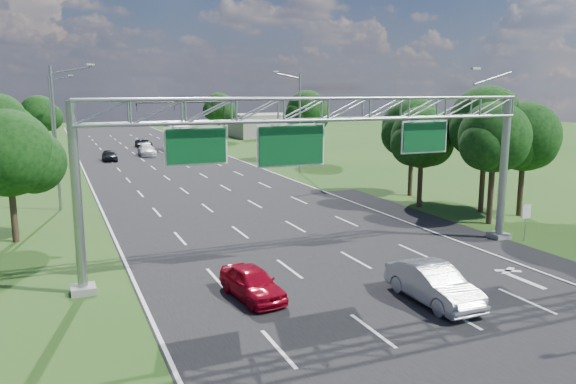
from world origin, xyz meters
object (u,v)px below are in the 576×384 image
red_coupe (252,283)px  silver_sedan (433,284)px  traffic_signal (200,113)px  box_truck (181,139)px  sign_gantry (326,122)px  regulatory_sign (526,215)px

red_coupe → silver_sedan: (6.53, -3.24, 0.11)m
traffic_signal → box_truck: 4.75m
sign_gantry → silver_sedan: 9.12m
regulatory_sign → traffic_signal: traffic_signal is taller
red_coupe → box_truck: box_truck is taller
sign_gantry → traffic_signal: size_ratio=1.92×
red_coupe → traffic_signal: bearing=70.8°
sign_gantry → regulatory_sign: 13.25m
box_truck → sign_gantry: bearing=-98.5°
regulatory_sign → silver_sedan: (-10.53, -5.56, -0.74)m
sign_gantry → traffic_signal: (7.15, 53.00, -1.72)m
sign_gantry → silver_sedan: sign_gantry is taller
sign_gantry → box_truck: sign_gantry is taller
red_coupe → box_truck: (9.18, 55.18, 0.98)m
red_coupe → silver_sedan: bearing=-33.5°
sign_gantry → red_coupe: (-4.99, -3.34, -6.23)m
traffic_signal → red_coupe: traffic_signal is taller
silver_sedan → traffic_signal: bearing=84.5°
regulatory_sign → red_coupe: bearing=-172.3°
traffic_signal → box_truck: bearing=-158.5°
regulatory_sign → red_coupe: regulatory_sign is taller
sign_gantry → red_coupe: sign_gantry is taller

